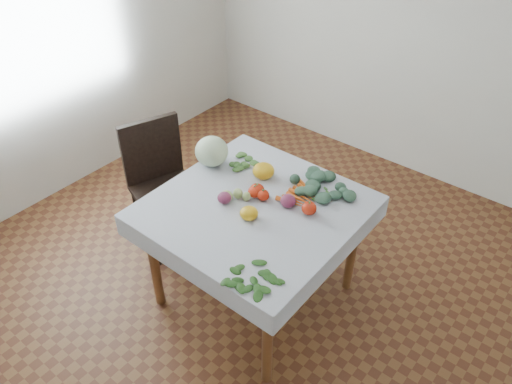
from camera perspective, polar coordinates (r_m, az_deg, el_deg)
ground at (r=3.39m, az=-0.10°, el=-11.50°), size 4.00×4.00×0.00m
back_wall at (r=4.16m, az=18.54°, el=18.87°), size 4.00×0.04×2.70m
left_wall at (r=4.00m, az=-24.11°, el=16.88°), size 0.04×4.00×2.70m
table at (r=2.93m, az=-0.11°, el=-3.12°), size 1.00×1.00×0.75m
tablecloth at (r=2.86m, az=-0.12°, el=-1.61°), size 1.12×1.12×0.01m
chair at (r=3.53m, az=-10.91°, el=1.75°), size 0.54×0.54×0.93m
cabbage at (r=3.16m, az=-5.09°, el=4.66°), size 0.27×0.27×0.19m
tomato_a at (r=2.91m, az=0.11°, el=0.22°), size 0.11×0.11×0.08m
tomato_b at (r=2.91m, az=-0.14°, el=0.05°), size 0.09×0.09×0.07m
tomato_c at (r=2.89m, az=0.82°, el=-0.36°), size 0.08×0.08×0.06m
tomato_d at (r=2.80m, az=6.09°, el=-1.87°), size 0.09×0.09×0.08m
heirloom_back at (r=3.06m, az=0.87°, el=2.43°), size 0.15×0.15×0.10m
heirloom_front at (r=2.75m, az=-0.80°, el=-2.44°), size 0.14×0.14×0.07m
onion_a at (r=2.84m, az=3.69°, el=-1.02°), size 0.11×0.11×0.08m
onion_b at (r=2.87m, az=-3.63°, el=-0.66°), size 0.08×0.08×0.07m
tomatillo_cluster at (r=2.88m, az=-2.36°, el=-0.62°), size 0.16×0.11×0.05m
carrot_bunch at (r=2.92m, az=5.19°, el=-0.46°), size 0.19×0.25×0.03m
kale_bunch at (r=3.01m, az=8.08°, el=0.80°), size 0.39×0.32×0.05m
basil_bunch at (r=2.45m, az=-0.54°, el=-9.80°), size 0.29×0.21×0.01m
dill_bunch at (r=3.20m, az=-1.98°, el=3.48°), size 0.23×0.17×0.02m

